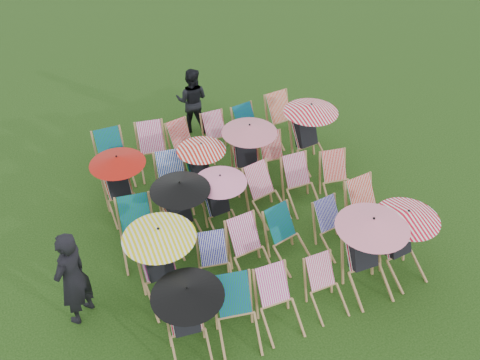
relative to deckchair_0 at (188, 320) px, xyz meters
name	(u,v)px	position (x,y,z in m)	size (l,w,h in m)	color
ground	(247,223)	(1.95, 2.19, -0.67)	(100.00, 100.00, 0.00)	black
deckchair_0	(188,320)	(0.00, 0.00, 0.00)	(1.07, 1.13, 1.27)	#A37C4C
deckchair_1	(237,316)	(0.75, -0.09, -0.18)	(0.80, 1.00, 0.97)	#A37C4C
deckchair_2	(279,303)	(1.44, -0.12, -0.21)	(0.63, 0.87, 0.92)	#A37C4C
deckchair_3	(327,287)	(2.31, -0.11, -0.25)	(0.55, 0.77, 0.84)	#A37C4C
deckchair_4	(369,254)	(3.13, 0.00, 0.08)	(1.20, 1.25, 1.42)	#A37C4C
deckchair_5	(404,242)	(3.88, 0.03, 0.01)	(1.09, 1.16, 1.29)	#A37C4C
deckchair_6	(162,264)	(-0.04, 1.16, 0.07)	(1.18, 1.24, 1.40)	#A37C4C
deckchair_7	(216,265)	(0.85, 1.06, -0.24)	(0.70, 0.88, 0.86)	#A37C4C
deckchair_8	(251,251)	(1.51, 1.06, -0.19)	(0.71, 0.93, 0.96)	#A37C4C
deckchair_9	(289,238)	(2.25, 1.08, -0.21)	(0.78, 0.96, 0.93)	#A37C4C
deckchair_10	(335,228)	(3.15, 1.01, -0.24)	(0.67, 0.86, 0.86)	#A37C4C
deckchair_11	(370,212)	(3.92, 1.05, -0.16)	(0.76, 1.00, 1.02)	#A37C4C
deckchair_12	(138,233)	(-0.15, 2.23, -0.16)	(0.80, 1.02, 1.03)	#A37C4C
deckchair_13	(183,212)	(0.69, 2.26, 0.01)	(1.08, 1.18, 1.28)	#A37C4C
deckchair_14	(221,202)	(1.46, 2.29, -0.05)	(0.99, 1.05, 1.17)	#A37C4C
deckchair_15	(267,194)	(2.42, 2.31, -0.19)	(0.80, 0.99, 0.96)	#A37C4C
deckchair_16	(302,184)	(3.18, 2.30, -0.20)	(0.64, 0.88, 0.94)	#A37C4C
deckchair_17	(338,180)	(3.93, 2.16, -0.21)	(0.73, 0.92, 0.91)	#A37C4C
deckchair_18	(120,185)	(-0.15, 3.50, 0.00)	(1.06, 1.12, 1.26)	#A37C4C
deckchair_19	(174,184)	(0.86, 3.31, -0.17)	(0.80, 1.01, 1.01)	#A37C4C
deckchair_20	(203,169)	(1.51, 3.38, -0.05)	(0.99, 1.07, 1.17)	#A37C4C
deckchair_21	(248,154)	(2.50, 3.37, 0.04)	(1.13, 1.21, 1.34)	#A37C4C
deckchair_22	(275,158)	(3.11, 3.35, -0.23)	(0.65, 0.85, 0.88)	#A37C4C
deckchair_23	(310,133)	(4.03, 3.49, 0.06)	(1.17, 1.25, 1.38)	#A37C4C
deckchair_24	(114,159)	(-0.04, 4.59, -0.17)	(0.67, 0.94, 1.01)	#A37C4C
deckchair_25	(153,151)	(0.81, 4.55, -0.17)	(0.79, 1.00, 0.99)	#A37C4C
deckchair_26	(185,145)	(1.54, 4.58, -0.23)	(0.73, 0.90, 0.88)	#A37C4C
deckchair_27	(218,136)	(2.32, 4.59, -0.23)	(0.60, 0.82, 0.88)	#A37C4C
deckchair_28	(251,130)	(3.09, 4.51, -0.21)	(0.74, 0.94, 0.93)	#A37C4C
deckchair_29	(285,119)	(3.97, 4.52, -0.16)	(0.76, 1.00, 1.01)	#A37C4C
person_left	(72,278)	(-1.40, 1.29, 0.22)	(0.65, 0.43, 1.78)	black
person_rear	(192,100)	(2.13, 5.73, 0.13)	(0.77, 0.60, 1.59)	black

